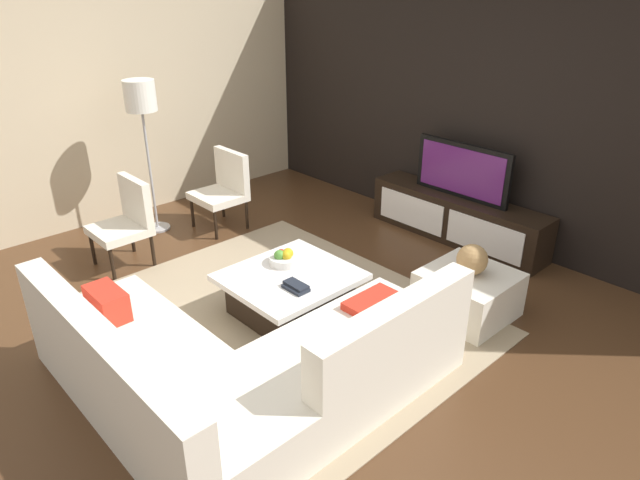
% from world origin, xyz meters
% --- Properties ---
extents(ground_plane, '(14.00, 14.00, 0.00)m').
position_xyz_m(ground_plane, '(0.00, 0.00, 0.00)').
color(ground_plane, '#4C301C').
extents(feature_wall_back, '(6.40, 0.12, 2.80)m').
position_xyz_m(feature_wall_back, '(0.00, 2.70, 1.40)').
color(feature_wall_back, black).
rests_on(feature_wall_back, ground).
extents(side_wall_left, '(0.12, 5.20, 2.80)m').
position_xyz_m(side_wall_left, '(-3.20, 0.20, 1.40)').
color(side_wall_left, beige).
rests_on(side_wall_left, ground).
extents(area_rug, '(3.15, 2.62, 0.01)m').
position_xyz_m(area_rug, '(-0.10, 0.00, 0.01)').
color(area_rug, tan).
rests_on(area_rug, ground).
extents(media_console, '(2.03, 0.43, 0.50)m').
position_xyz_m(media_console, '(-0.00, 2.40, 0.25)').
color(media_console, black).
rests_on(media_console, ground).
extents(television, '(1.11, 0.06, 0.58)m').
position_xyz_m(television, '(0.00, 2.40, 0.79)').
color(television, black).
rests_on(television, media_console).
extents(sectional_couch, '(2.26, 2.30, 0.81)m').
position_xyz_m(sectional_couch, '(0.49, -0.88, 0.28)').
color(sectional_couch, silver).
rests_on(sectional_couch, ground).
extents(coffee_table, '(0.94, 1.03, 0.38)m').
position_xyz_m(coffee_table, '(-0.10, 0.10, 0.20)').
color(coffee_table, black).
rests_on(coffee_table, ground).
extents(accent_chair_near, '(0.53, 0.50, 0.87)m').
position_xyz_m(accent_chair_near, '(-1.92, -0.45, 0.49)').
color(accent_chair_near, black).
rests_on(accent_chair_near, ground).
extents(floor_lamp, '(0.33, 0.33, 1.67)m').
position_xyz_m(floor_lamp, '(-2.50, 0.13, 1.41)').
color(floor_lamp, '#A5A5AA').
rests_on(floor_lamp, ground).
extents(ottoman, '(0.70, 0.70, 0.40)m').
position_xyz_m(ottoman, '(0.94, 1.19, 0.20)').
color(ottoman, silver).
rests_on(ottoman, ground).
extents(fruit_bowl, '(0.28, 0.28, 0.14)m').
position_xyz_m(fruit_bowl, '(-0.28, 0.20, 0.43)').
color(fruit_bowl, silver).
rests_on(fruit_bowl, coffee_table).
extents(accent_chair_far, '(0.56, 0.50, 0.87)m').
position_xyz_m(accent_chair_far, '(-2.04, 0.78, 0.49)').
color(accent_chair_far, black).
rests_on(accent_chair_far, ground).
extents(decorative_ball, '(0.26, 0.26, 0.26)m').
position_xyz_m(decorative_ball, '(0.94, 1.19, 0.53)').
color(decorative_ball, '#AD8451').
rests_on(decorative_ball, ottoman).
extents(book_stack, '(0.23, 0.13, 0.05)m').
position_xyz_m(book_stack, '(0.12, -0.02, 0.40)').
color(book_stack, '#1E232D').
rests_on(book_stack, coffee_table).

